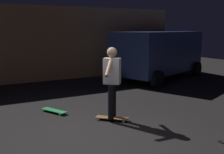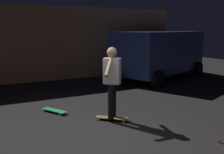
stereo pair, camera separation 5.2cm
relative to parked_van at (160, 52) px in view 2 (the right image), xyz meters
name	(u,v)px [view 2 (the right image)]	position (x,y,z in m)	size (l,w,h in m)	color
ground_plane	(94,139)	(-5.30, -4.72, -1.16)	(28.00, 28.00, 0.00)	black
low_building	(43,42)	(-4.16, 3.44, 0.38)	(11.86, 3.28, 3.08)	tan
parked_van	(160,52)	(0.00, 0.00, 0.00)	(4.98, 3.56, 2.03)	navy
skateboard_ridden	(112,118)	(-4.45, -3.88, -1.11)	(0.70, 0.68, 0.07)	olive
skateboard_spare	(54,111)	(-5.48, -2.63, -1.11)	(0.53, 0.79, 0.07)	green
skater	(112,78)	(-4.45, -3.88, -0.12)	(0.74, 0.77, 1.67)	black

